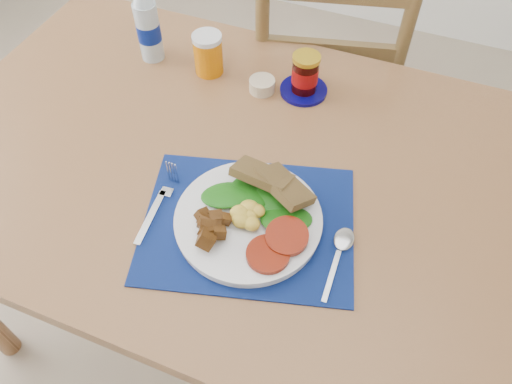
% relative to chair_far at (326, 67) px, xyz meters
% --- Properties ---
extents(ground, '(4.00, 4.00, 0.00)m').
position_rel_chair_far_xyz_m(ground, '(-0.04, -0.78, -0.58)').
color(ground, gray).
rests_on(ground, ground).
extents(table, '(1.40, 0.90, 0.75)m').
position_rel_chair_far_xyz_m(table, '(-0.04, -0.58, 0.08)').
color(table, brown).
rests_on(table, ground).
extents(chair_far, '(0.52, 0.50, 1.15)m').
position_rel_chair_far_xyz_m(chair_far, '(0.00, 0.00, 0.00)').
color(chair_far, brown).
rests_on(chair_far, ground).
extents(placemat, '(0.47, 0.41, 0.00)m').
position_rel_chair_far_xyz_m(placemat, '(0.04, -0.73, 0.17)').
color(placemat, '#041032').
rests_on(placemat, table).
extents(breakfast_plate, '(0.28, 0.28, 0.07)m').
position_rel_chair_far_xyz_m(breakfast_plate, '(0.04, -0.73, 0.19)').
color(breakfast_plate, silver).
rests_on(breakfast_plate, placemat).
extents(fork, '(0.03, 0.19, 0.00)m').
position_rel_chair_far_xyz_m(fork, '(-0.14, -0.75, 0.17)').
color(fork, '#B2B5BA').
rests_on(fork, placemat).
extents(spoon, '(0.04, 0.16, 0.00)m').
position_rel_chair_far_xyz_m(spoon, '(0.23, -0.73, 0.17)').
color(spoon, '#B2B5BA').
rests_on(spoon, placemat).
extents(water_bottle, '(0.06, 0.06, 0.20)m').
position_rel_chair_far_xyz_m(water_bottle, '(-0.38, -0.34, 0.26)').
color(water_bottle, '#ADBFCC').
rests_on(water_bottle, table).
extents(juice_glass, '(0.07, 0.07, 0.10)m').
position_rel_chair_far_xyz_m(juice_glass, '(-0.22, -0.33, 0.22)').
color(juice_glass, '#D36F05').
rests_on(juice_glass, table).
extents(ramekin, '(0.06, 0.06, 0.03)m').
position_rel_chair_far_xyz_m(ramekin, '(-0.07, -0.35, 0.18)').
color(ramekin, '#C3AF8F').
rests_on(ramekin, table).
extents(jam_on_saucer, '(0.11, 0.11, 0.10)m').
position_rel_chair_far_xyz_m(jam_on_saucer, '(0.02, -0.32, 0.21)').
color(jam_on_saucer, '#060552').
rests_on(jam_on_saucer, table).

